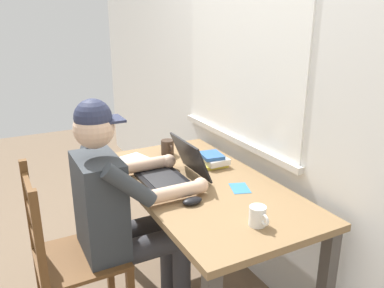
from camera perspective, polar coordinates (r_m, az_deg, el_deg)
The scene contains 11 objects.
back_wall at distance 2.20m, azimuth 11.67°, elevation 9.88°, with size 6.00×0.08×2.60m.
desk at distance 2.15m, azimuth 1.43°, elevation -8.17°, with size 1.37×0.72×0.75m.
seated_person at distance 2.04m, azimuth -10.29°, elevation -8.77°, with size 0.50×0.60×1.25m.
wooden_chair at distance 2.10m, azimuth -17.50°, elevation -15.64°, with size 0.42×0.42×0.95m.
laptop at distance 2.12m, azimuth -2.55°, elevation -3.95°, with size 0.33×0.32×0.22m.
computer_mouse at distance 1.87m, azimuth 0.04°, elevation -8.31°, with size 0.06×0.10×0.03m, color black.
coffee_mug_white at distance 1.71m, azimuth 9.59°, elevation -10.34°, with size 0.11×0.07×0.09m.
coffee_mug_dark at distance 2.50m, azimuth -3.58°, elevation -0.50°, with size 0.12×0.08×0.10m.
book_stack_main at distance 2.33m, azimuth 2.99°, elevation -2.30°, with size 0.18×0.16×0.07m.
paper_pile_near_laptop at distance 2.43m, azimuth -8.27°, elevation -2.39°, with size 0.23×0.18×0.01m, color white.
landscape_photo_print at distance 2.05m, azimuth 6.99°, elevation -6.41°, with size 0.13×0.09×0.00m, color teal.
Camera 1 is at (1.68, -0.94, 1.62)m, focal length 36.56 mm.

